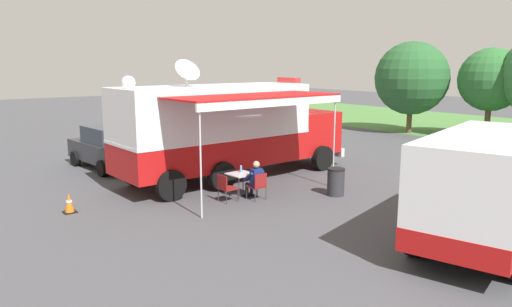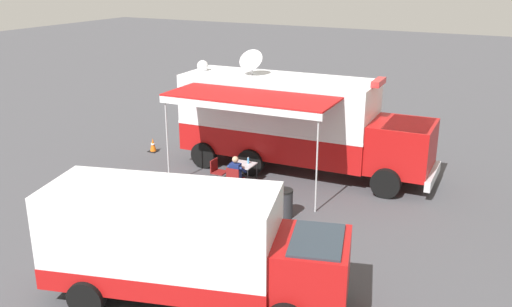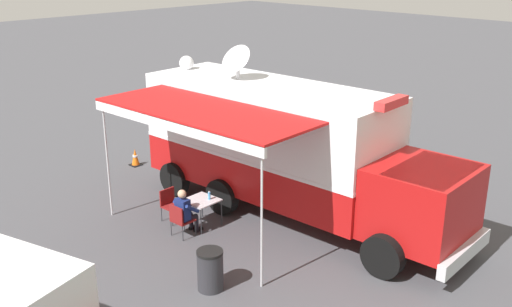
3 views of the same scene
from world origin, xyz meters
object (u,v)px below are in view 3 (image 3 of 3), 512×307
at_px(folding_table, 201,202).
at_px(folding_chair_at_table, 180,218).
at_px(command_truck, 288,146).
at_px(car_behind_truck, 307,127).
at_px(trash_bin, 210,270).
at_px(folding_chair_beside_table, 170,202).
at_px(seated_responder, 185,211).
at_px(traffic_cone, 135,157).
at_px(water_bottle, 209,196).

distance_m(folding_table, folding_chair_at_table, 0.82).
xyz_separation_m(command_truck, car_behind_truck, (-4.53, -3.02, -1.06)).
xyz_separation_m(folding_table, folding_chair_at_table, (0.80, 0.11, -0.16)).
bearing_deg(trash_bin, folding_table, -127.34).
xyz_separation_m(folding_chair_beside_table, trash_bin, (1.52, 3.32, -0.06)).
distance_m(folding_table, seated_responder, 0.62).
bearing_deg(traffic_cone, folding_chair_beside_table, 66.92).
bearing_deg(seated_responder, folding_chair_beside_table, -104.61).
distance_m(command_truck, water_bottle, 2.46).
bearing_deg(trash_bin, traffic_cone, -113.76).
bearing_deg(car_behind_truck, folding_table, 16.27).
height_order(command_truck, seated_responder, command_truck).
xyz_separation_m(water_bottle, car_behind_truck, (-6.52, -2.08, 0.05)).
bearing_deg(traffic_cone, water_bottle, 76.34).
bearing_deg(folding_chair_beside_table, car_behind_truck, -171.10).
distance_m(folding_chair_beside_table, car_behind_truck, 7.16).
distance_m(folding_chair_beside_table, traffic_cone, 4.61).
bearing_deg(command_truck, trash_bin, 19.18).
xyz_separation_m(folding_chair_at_table, car_behind_truck, (-7.50, -2.06, 0.37)).
relative_size(folding_table, folding_chair_beside_table, 0.96).
bearing_deg(folding_chair_at_table, traffic_cone, -113.35).
distance_m(water_bottle, car_behind_truck, 6.84).
height_order(folding_table, trash_bin, trash_bin).
relative_size(seated_responder, car_behind_truck, 0.29).
relative_size(folding_chair_at_table, trash_bin, 0.96).
height_order(folding_chair_at_table, car_behind_truck, car_behind_truck).
relative_size(water_bottle, folding_chair_at_table, 0.26).
bearing_deg(folding_table, folding_chair_beside_table, -66.79).
xyz_separation_m(command_truck, seated_responder, (2.78, -0.97, -1.29)).
bearing_deg(water_bottle, car_behind_truck, -162.33).
distance_m(command_truck, trash_bin, 4.54).
relative_size(command_truck, folding_table, 11.49).
bearing_deg(folding_table, seated_responder, 8.99).
bearing_deg(folding_chair_at_table, seated_responder, -177.45).
xyz_separation_m(seated_responder, car_behind_truck, (-7.31, -2.05, 0.23)).
bearing_deg(water_bottle, folding_chair_at_table, -1.05).
height_order(folding_chair_beside_table, traffic_cone, folding_chair_beside_table).
bearing_deg(folding_table, command_truck, 153.82).
height_order(seated_responder, car_behind_truck, car_behind_truck).
bearing_deg(seated_responder, water_bottle, 178.08).
height_order(seated_responder, traffic_cone, seated_responder).
xyz_separation_m(command_truck, trash_bin, (4.05, 1.41, -1.49)).
relative_size(folding_table, seated_responder, 0.67).
relative_size(folding_table, car_behind_truck, 0.19).
height_order(command_truck, traffic_cone, command_truck).
bearing_deg(seated_responder, car_behind_truck, -164.32).
xyz_separation_m(command_truck, folding_chair_at_table, (2.97, -0.96, -1.43)).
bearing_deg(command_truck, water_bottle, -25.32).
height_order(folding_chair_at_table, traffic_cone, folding_chair_at_table).
bearing_deg(car_behind_truck, folding_chair_beside_table, 8.90).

